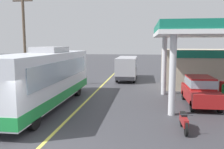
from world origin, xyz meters
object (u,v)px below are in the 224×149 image
coach_bus_main (45,79)px  minibus_opposing_lane (127,66)px  motorcycle_parked_forecourt (184,121)px  pedestrian_by_shop (198,83)px  car_at_pump (200,89)px

coach_bus_main → minibus_opposing_lane: 12.58m
motorcycle_parked_forecourt → pedestrian_by_shop: pedestrian_by_shop is taller
minibus_opposing_lane → pedestrian_by_shop: 9.44m
minibus_opposing_lane → motorcycle_parked_forecourt: 15.43m
car_at_pump → minibus_opposing_lane: minibus_opposing_lane is taller
car_at_pump → motorcycle_parked_forecourt: size_ratio=2.33×
pedestrian_by_shop → minibus_opposing_lane: bearing=128.4°
car_at_pump → coach_bus_main: bearing=-170.2°
coach_bus_main → car_at_pump: bearing=9.8°
car_at_pump → minibus_opposing_lane: 11.53m
coach_bus_main → minibus_opposing_lane: (4.20, 11.86, -0.25)m
car_at_pump → motorcycle_parked_forecourt: (-1.74, -4.76, -0.57)m
pedestrian_by_shop → car_at_pump: bearing=-99.6°
minibus_opposing_lane → pedestrian_by_shop: (5.85, -7.39, -0.54)m
minibus_opposing_lane → motorcycle_parked_forecourt: minibus_opposing_lane is taller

